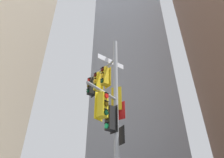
% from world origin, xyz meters
% --- Properties ---
extents(building_mid_block, '(14.22, 14.22, 47.61)m').
position_xyz_m(building_mid_block, '(2.16, 26.48, 23.81)').
color(building_mid_block, '#9399A3').
rests_on(building_mid_block, ground).
extents(signal_pole_assembly, '(2.13, 3.66, 8.60)m').
position_xyz_m(signal_pole_assembly, '(-0.42, 0.32, 5.29)').
color(signal_pole_assembly, '#9EA0A3').
rests_on(signal_pole_assembly, ground).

